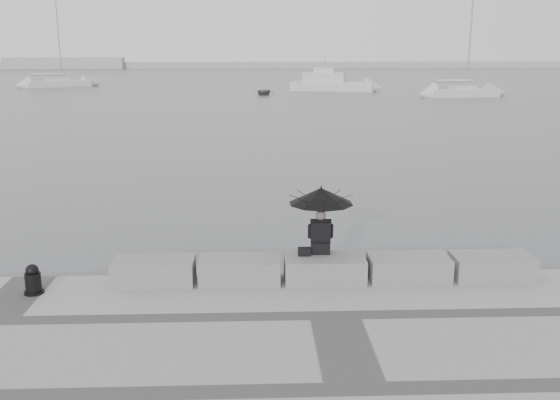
{
  "coord_description": "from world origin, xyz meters",
  "views": [
    {
      "loc": [
        -1.35,
        -12.2,
        5.05
      ],
      "look_at": [
        -0.76,
        3.0,
        1.34
      ],
      "focal_mm": 40.0,
      "sensor_mm": 36.0,
      "label": 1
    }
  ],
  "objects_px": {
    "sailboat_left": "(58,83)",
    "dinghy": "(264,92)",
    "sailboat_right": "(462,92)",
    "mooring_bollard": "(33,281)",
    "seated_person": "(321,203)",
    "motor_cruiser": "(333,84)"
  },
  "relations": [
    {
      "from": "sailboat_left",
      "to": "sailboat_right",
      "type": "bearing_deg",
      "value": -53.42
    },
    {
      "from": "seated_person",
      "to": "sailboat_right",
      "type": "xyz_separation_m",
      "value": [
        20.76,
        54.33,
        -1.51
      ]
    },
    {
      "from": "sailboat_left",
      "to": "seated_person",
      "type": "bearing_deg",
      "value": -100.92
    },
    {
      "from": "mooring_bollard",
      "to": "sailboat_right",
      "type": "relative_size",
      "value": 0.05
    },
    {
      "from": "sailboat_left",
      "to": "dinghy",
      "type": "relative_size",
      "value": 3.72
    },
    {
      "from": "sailboat_right",
      "to": "dinghy",
      "type": "height_order",
      "value": "sailboat_right"
    },
    {
      "from": "mooring_bollard",
      "to": "sailboat_right",
      "type": "xyz_separation_m",
      "value": [
        26.31,
        55.1,
        -0.22
      ]
    },
    {
      "from": "sailboat_right",
      "to": "motor_cruiser",
      "type": "height_order",
      "value": "sailboat_right"
    },
    {
      "from": "sailboat_right",
      "to": "mooring_bollard",
      "type": "bearing_deg",
      "value": -126.55
    },
    {
      "from": "seated_person",
      "to": "sailboat_left",
      "type": "distance_m",
      "value": 78.9
    },
    {
      "from": "mooring_bollard",
      "to": "sailboat_left",
      "type": "height_order",
      "value": "sailboat_left"
    },
    {
      "from": "motor_cruiser",
      "to": "seated_person",
      "type": "bearing_deg",
      "value": -79.61
    },
    {
      "from": "seated_person",
      "to": "motor_cruiser",
      "type": "distance_m",
      "value": 64.99
    },
    {
      "from": "mooring_bollard",
      "to": "motor_cruiser",
      "type": "bearing_deg",
      "value": 78.21
    },
    {
      "from": "sailboat_left",
      "to": "sailboat_right",
      "type": "distance_m",
      "value": 52.26
    },
    {
      "from": "sailboat_right",
      "to": "dinghy",
      "type": "distance_m",
      "value": 21.64
    },
    {
      "from": "seated_person",
      "to": "dinghy",
      "type": "relative_size",
      "value": 0.4
    },
    {
      "from": "seated_person",
      "to": "sailboat_right",
      "type": "bearing_deg",
      "value": 72.48
    },
    {
      "from": "sailboat_left",
      "to": "sailboat_right",
      "type": "xyz_separation_m",
      "value": [
        48.48,
        -19.52,
        0.01
      ]
    },
    {
      "from": "sailboat_right",
      "to": "motor_cruiser",
      "type": "relative_size",
      "value": 1.24
    },
    {
      "from": "sailboat_right",
      "to": "dinghy",
      "type": "relative_size",
      "value": 3.72
    },
    {
      "from": "sailboat_left",
      "to": "dinghy",
      "type": "height_order",
      "value": "sailboat_left"
    }
  ]
}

